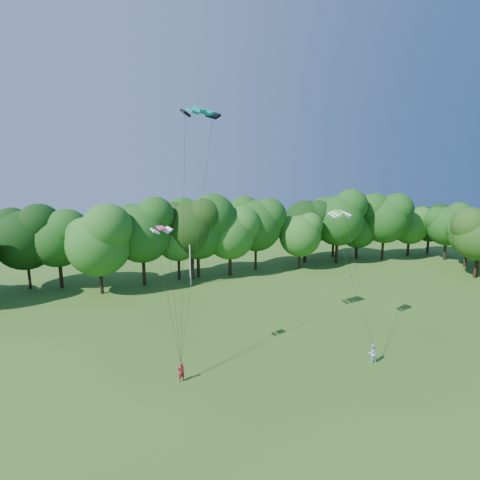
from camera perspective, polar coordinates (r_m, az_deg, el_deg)
name	(u,v)px	position (r m, az deg, el deg)	size (l,w,h in m)	color
ground	(333,424)	(27.29, 13.93, -25.62)	(160.00, 160.00, 0.00)	#305B18
utility_pole	(190,257)	(51.98, -7.62, -2.66)	(1.54, 0.61, 8.02)	#AFAEA6
kite_flyer_left	(181,372)	(30.74, -8.96, -19.22)	(0.56, 0.37, 1.54)	#AB162B
kite_flyer_right	(372,353)	(34.78, 19.51, -15.95)	(0.77, 0.60, 1.59)	#B5D6FB
kite_teal	(199,109)	(32.48, -6.21, 19.19)	(3.35, 1.93, 0.62)	#04958D
kite_green	(339,212)	(35.99, 14.90, 4.11)	(2.52, 1.64, 0.52)	#45DB20
kite_pink	(161,228)	(28.94, -11.92, 1.80)	(1.72, 1.17, 0.28)	#DF3E77
tree_back_center	(192,226)	(54.71, -7.40, 2.11)	(8.77, 8.77, 12.75)	black
tree_back_east	(334,218)	(70.82, 14.18, 3.28)	(8.05, 8.05, 11.71)	#312113
tree_flank_east	(480,230)	(65.42, 32.72, 1.23)	(7.95, 7.95, 11.57)	#331C14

